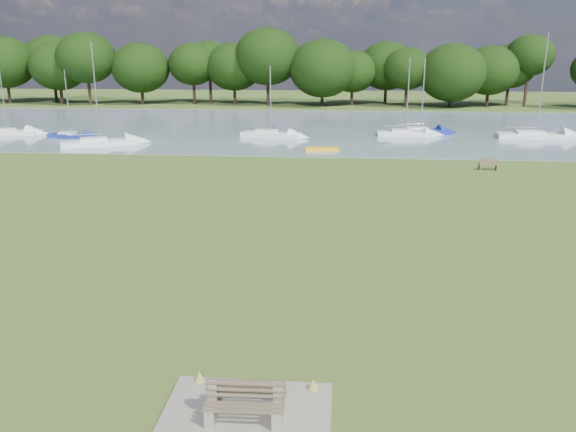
# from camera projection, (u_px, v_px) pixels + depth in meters

# --- Properties ---
(ground) EXTENTS (220.00, 220.00, 0.00)m
(ground) POSITION_uv_depth(u_px,v_px,m) (292.00, 239.00, 27.25)
(ground) COLOR olive
(river) EXTENTS (220.00, 40.00, 0.10)m
(river) POSITION_uv_depth(u_px,v_px,m) (320.00, 128.00, 67.40)
(river) COLOR slate
(river) RESTS_ON ground
(far_bank) EXTENTS (220.00, 20.00, 0.40)m
(far_bank) POSITION_uv_depth(u_px,v_px,m) (326.00, 105.00, 96.08)
(far_bank) COLOR #4C6626
(far_bank) RESTS_ON ground
(concrete_pad) EXTENTS (4.20, 3.20, 0.10)m
(concrete_pad) POSITION_uv_depth(u_px,v_px,m) (246.00, 417.00, 13.85)
(concrete_pad) COLOR gray
(concrete_pad) RESTS_ON ground
(bench_pair) EXTENTS (1.96, 1.19, 1.04)m
(bench_pair) POSITION_uv_depth(u_px,v_px,m) (245.00, 401.00, 13.72)
(bench_pair) COLOR gray
(bench_pair) RESTS_ON concrete_pad
(riverbank_bench) EXTENTS (1.50, 0.52, 0.91)m
(riverbank_bench) POSITION_uv_depth(u_px,v_px,m) (489.00, 165.00, 42.88)
(riverbank_bench) COLOR brown
(riverbank_bench) RESTS_ON ground
(kayak) EXTENTS (3.12, 1.00, 0.31)m
(kayak) POSITION_uv_depth(u_px,v_px,m) (322.00, 149.00, 51.28)
(kayak) COLOR #ECAD13
(kayak) RESTS_ON river
(tree_line) EXTENTS (125.11, 9.74, 11.78)m
(tree_line) POSITION_uv_depth(u_px,v_px,m) (268.00, 63.00, 91.09)
(tree_line) COLOR black
(tree_line) RESTS_ON far_bank
(sailboat_1) EXTENTS (7.37, 4.81, 9.56)m
(sailboat_1) POSITION_uv_depth(u_px,v_px,m) (99.00, 141.00, 54.04)
(sailboat_1) COLOR silver
(sailboat_1) RESTS_ON river
(sailboat_2) EXTENTS (7.95, 2.60, 10.52)m
(sailboat_2) POSITION_uv_depth(u_px,v_px,m) (535.00, 134.00, 58.60)
(sailboat_2) COLOR silver
(sailboat_2) RESTS_ON river
(sailboat_4) EXTENTS (4.82, 1.61, 6.92)m
(sailboat_4) POSITION_uv_depth(u_px,v_px,m) (71.00, 134.00, 58.77)
(sailboat_4) COLOR navy
(sailboat_4) RESTS_ON river
(sailboat_5) EXTENTS (6.79, 2.26, 7.99)m
(sailboat_5) POSITION_uv_depth(u_px,v_px,m) (7.00, 131.00, 61.24)
(sailboat_5) COLOR silver
(sailboat_5) RESTS_ON river
(sailboat_6) EXTENTS (6.56, 3.13, 7.33)m
(sailboat_6) POSITION_uv_depth(u_px,v_px,m) (270.00, 133.00, 59.16)
(sailboat_6) COLOR silver
(sailboat_6) RESTS_ON river
(sailboat_7) EXTENTS (6.11, 1.83, 8.11)m
(sailboat_7) POSITION_uv_depth(u_px,v_px,m) (405.00, 132.00, 60.13)
(sailboat_7) COLOR silver
(sailboat_7) RESTS_ON river
(sailboat_8) EXTENTS (6.54, 3.21, 8.05)m
(sailboat_8) POSITION_uv_depth(u_px,v_px,m) (420.00, 130.00, 61.18)
(sailboat_8) COLOR navy
(sailboat_8) RESTS_ON river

